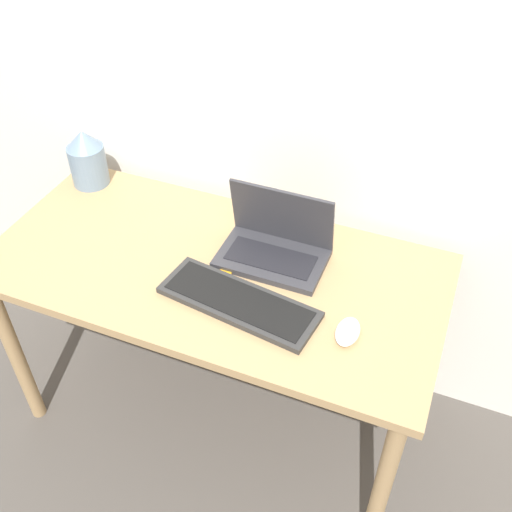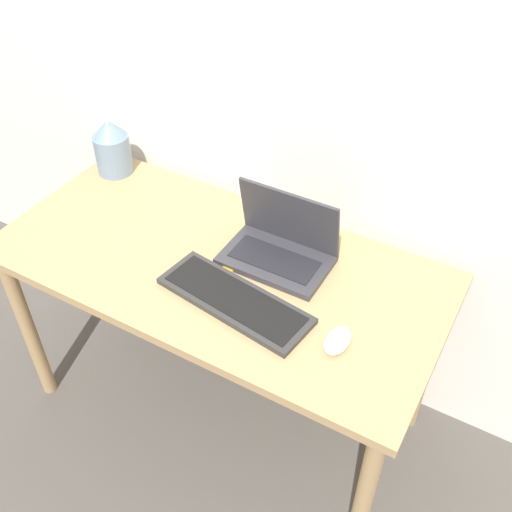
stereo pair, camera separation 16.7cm
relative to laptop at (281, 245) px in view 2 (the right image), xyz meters
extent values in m
plane|color=#4C4742|center=(-0.15, -0.45, -0.78)|extent=(12.00, 12.00, 0.00)
cube|color=white|center=(-0.15, 0.28, 0.47)|extent=(6.00, 0.05, 2.50)
cube|color=tan|center=(-0.15, -0.11, -0.06)|extent=(1.37, 0.66, 0.03)
cylinder|color=tan|center=(-0.78, -0.39, -0.43)|extent=(0.05, 0.05, 0.70)
cylinder|color=tan|center=(0.48, -0.39, -0.43)|extent=(0.05, 0.05, 0.70)
cylinder|color=tan|center=(-0.78, 0.16, -0.43)|extent=(0.05, 0.05, 0.70)
cylinder|color=tan|center=(0.48, 0.16, -0.43)|extent=(0.05, 0.05, 0.70)
cube|color=#333338|center=(0.00, -0.03, -0.04)|extent=(0.32, 0.20, 0.02)
cube|color=black|center=(0.00, -0.04, -0.03)|extent=(0.26, 0.11, 0.00)
cube|color=#333338|center=(0.00, 0.05, 0.07)|extent=(0.32, 0.04, 0.20)
cube|color=black|center=(0.00, 0.06, 0.07)|extent=(0.28, 0.03, 0.17)
cube|color=#2D2D2D|center=(-0.02, -0.23, -0.04)|extent=(0.47, 0.22, 0.02)
cube|color=black|center=(-0.02, -0.23, -0.03)|extent=(0.43, 0.18, 0.00)
ellipsoid|color=white|center=(0.29, -0.23, -0.03)|extent=(0.06, 0.11, 0.03)
cylinder|color=slate|center=(-0.74, 0.12, 0.02)|extent=(0.13, 0.13, 0.14)
cone|color=slate|center=(-0.74, 0.12, 0.13)|extent=(0.12, 0.12, 0.06)
cube|color=orange|center=(-0.11, -0.14, -0.04)|extent=(0.04, 0.06, 0.01)
camera|label=1|loc=(0.46, -1.29, 1.16)|focal=42.00mm
camera|label=2|loc=(0.61, -1.21, 1.16)|focal=42.00mm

